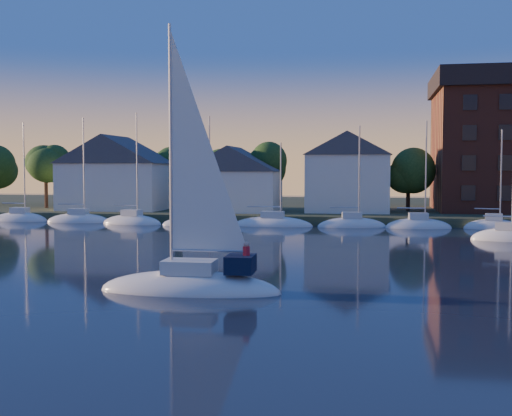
% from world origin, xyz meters
% --- Properties ---
extents(ground, '(260.00, 260.00, 0.00)m').
position_xyz_m(ground, '(0.00, 0.00, 0.00)').
color(ground, black).
rests_on(ground, ground).
extents(shoreline_land, '(160.00, 50.00, 2.00)m').
position_xyz_m(shoreline_land, '(0.00, 75.00, 0.00)').
color(shoreline_land, '#323D23').
rests_on(shoreline_land, ground).
extents(wooden_dock, '(120.00, 3.00, 1.00)m').
position_xyz_m(wooden_dock, '(0.00, 52.00, 0.00)').
color(wooden_dock, brown).
rests_on(wooden_dock, ground).
extents(clubhouse_west, '(13.65, 9.45, 9.64)m').
position_xyz_m(clubhouse_west, '(-22.00, 58.00, 5.93)').
color(clubhouse_west, white).
rests_on(clubhouse_west, shoreline_land).
extents(clubhouse_centre, '(11.55, 8.40, 8.08)m').
position_xyz_m(clubhouse_centre, '(-6.00, 57.00, 5.13)').
color(clubhouse_centre, white).
rests_on(clubhouse_centre, shoreline_land).
extents(clubhouse_east, '(10.50, 8.40, 9.80)m').
position_xyz_m(clubhouse_east, '(8.00, 59.00, 6.00)').
color(clubhouse_east, white).
rests_on(clubhouse_east, shoreline_land).
extents(tree_line, '(93.40, 5.40, 8.90)m').
position_xyz_m(tree_line, '(2.00, 63.00, 7.18)').
color(tree_line, '#3A251A').
rests_on(tree_line, shoreline_land).
extents(moored_fleet, '(79.50, 2.40, 12.05)m').
position_xyz_m(moored_fleet, '(-4.00, 49.00, 0.10)').
color(moored_fleet, white).
rests_on(moored_fleet, ground).
extents(hero_sailboat, '(9.58, 3.33, 14.71)m').
position_xyz_m(hero_sailboat, '(1.95, 10.39, 0.61)').
color(hero_sailboat, white).
rests_on(hero_sailboat, ground).
extents(drifting_sailboat_right, '(6.04, 3.11, 9.58)m').
position_xyz_m(drifting_sailboat_right, '(22.47, 37.90, 0.10)').
color(drifting_sailboat_right, white).
rests_on(drifting_sailboat_right, ground).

